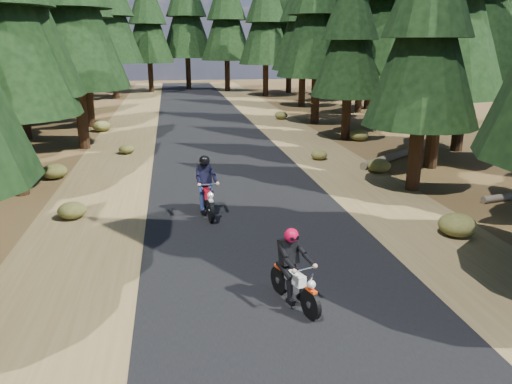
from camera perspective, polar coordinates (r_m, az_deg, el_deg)
ground at (r=12.33m, az=1.18°, el=-6.88°), size 120.00×120.00×0.00m
road at (r=16.97m, az=-1.99°, el=-0.20°), size 6.00×100.00×0.01m
shoulder_l at (r=17.01m, az=-17.54°, el=-0.96°), size 3.20×100.00×0.01m
shoulder_r at (r=18.13m, az=12.56°, el=0.51°), size 3.20×100.00×0.01m
log_near at (r=22.95m, az=15.70°, el=4.05°), size 4.57×3.65×0.32m
understory_shrubs at (r=20.26m, az=0.54°, el=3.38°), size 15.08×30.71×0.62m
rider_lead at (r=9.79m, az=4.43°, el=-10.13°), size 1.04×1.81×1.54m
rider_follow at (r=14.77m, az=-5.68°, el=-0.46°), size 0.80×2.04×1.77m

